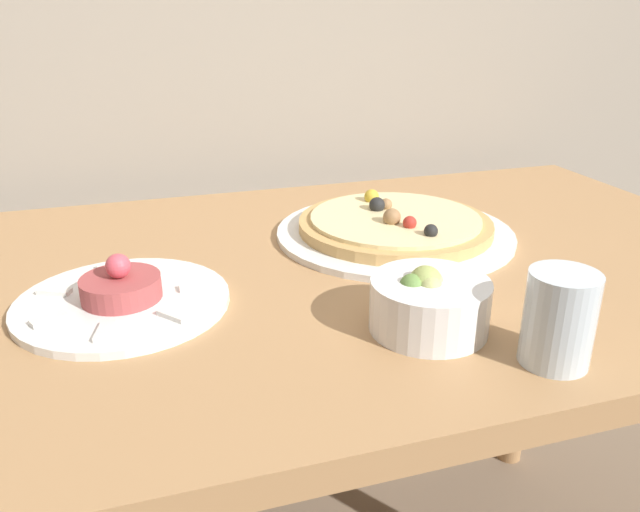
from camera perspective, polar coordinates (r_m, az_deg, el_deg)
name	(u,v)px	position (r m, az deg, el deg)	size (l,w,h in m)	color
dining_table	(348,325)	(0.94, 2.59, -6.31)	(1.27, 0.78, 0.76)	#AD7F51
pizza_plate	(395,227)	(0.99, 6.84, 2.65)	(0.37, 0.37, 0.05)	white
tartare_plate	(122,297)	(0.79, -17.63, -3.61)	(0.26, 0.26, 0.07)	white
small_bowl	(429,303)	(0.70, 9.93, -4.25)	(0.13, 0.13, 0.07)	white
drinking_glass	(559,319)	(0.67, 21.02, -5.37)	(0.07, 0.07, 0.10)	silver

